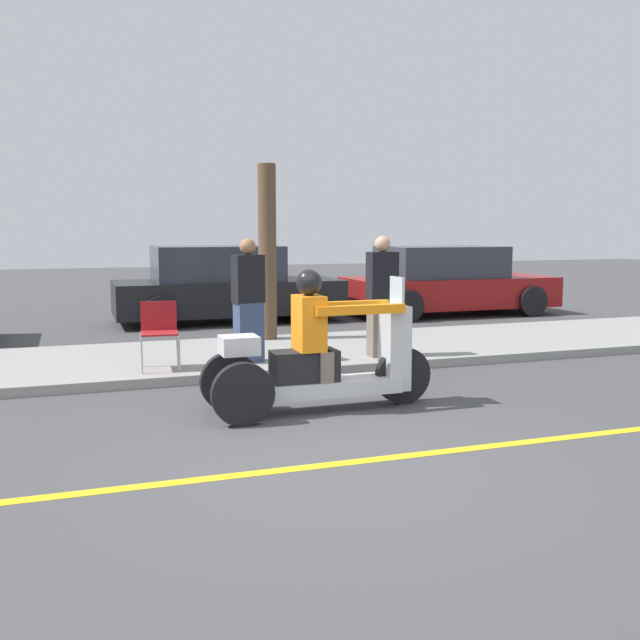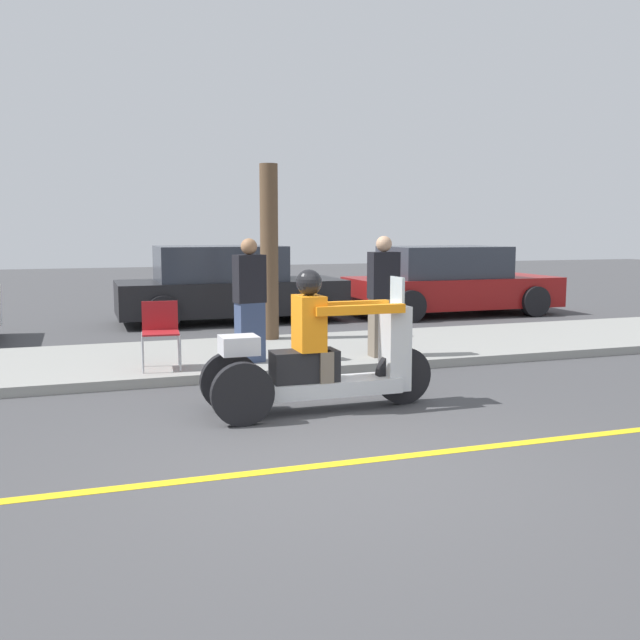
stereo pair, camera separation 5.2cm
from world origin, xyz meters
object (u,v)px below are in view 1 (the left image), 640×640
(spectator_end_of_line, at_px, (248,303))
(motorcycle_trike, at_px, (320,361))
(spectator_mid_group, at_px, (382,299))
(parked_car_lot_left, at_px, (446,282))
(folding_chair_curbside, at_px, (159,328))
(tree_trunk, at_px, (267,253))
(parked_car_lot_center, at_px, (225,286))

(spectator_end_of_line, bearing_deg, motorcycle_trike, -84.96)
(spectator_mid_group, bearing_deg, parked_car_lot_left, 52.59)
(motorcycle_trike, relative_size, spectator_end_of_line, 1.50)
(folding_chair_curbside, height_order, parked_car_lot_left, parked_car_lot_left)
(folding_chair_curbside, height_order, tree_trunk, tree_trunk)
(folding_chair_curbside, bearing_deg, parked_car_lot_left, 35.12)
(motorcycle_trike, bearing_deg, parked_car_lot_left, 52.41)
(spectator_end_of_line, xyz_separation_m, folding_chair_curbside, (-1.14, -0.02, -0.27))
(folding_chair_curbside, relative_size, parked_car_lot_center, 0.19)
(parked_car_lot_left, height_order, tree_trunk, tree_trunk)
(motorcycle_trike, relative_size, parked_car_lot_left, 0.54)
(motorcycle_trike, height_order, tree_trunk, tree_trunk)
(spectator_mid_group, bearing_deg, spectator_end_of_line, 174.61)
(motorcycle_trike, relative_size, tree_trunk, 0.89)
(motorcycle_trike, bearing_deg, parked_car_lot_center, 85.85)
(motorcycle_trike, height_order, folding_chair_curbside, motorcycle_trike)
(folding_chair_curbside, xyz_separation_m, parked_car_lot_center, (1.85, 4.98, 0.08))
(motorcycle_trike, distance_m, spectator_mid_group, 2.63)
(spectator_end_of_line, xyz_separation_m, tree_trunk, (0.74, 1.81, 0.58))
(folding_chair_curbside, distance_m, parked_car_lot_center, 5.32)
(spectator_mid_group, relative_size, tree_trunk, 0.60)
(parked_car_lot_left, relative_size, tree_trunk, 1.65)
(spectator_end_of_line, distance_m, tree_trunk, 2.04)
(spectator_end_of_line, height_order, parked_car_lot_left, spectator_end_of_line)
(folding_chair_curbside, xyz_separation_m, parked_car_lot_left, (6.60, 4.64, 0.07))
(folding_chair_curbside, height_order, parked_car_lot_center, parked_car_lot_center)
(spectator_mid_group, bearing_deg, tree_trunk, 118.09)
(parked_car_lot_left, bearing_deg, parked_car_lot_center, 175.89)
(spectator_mid_group, relative_size, parked_car_lot_left, 0.36)
(folding_chair_curbside, bearing_deg, spectator_end_of_line, 0.93)
(folding_chair_curbside, bearing_deg, parked_car_lot_center, 69.60)
(parked_car_lot_center, distance_m, tree_trunk, 3.25)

